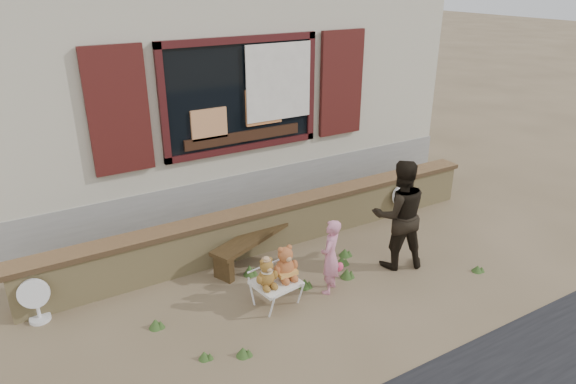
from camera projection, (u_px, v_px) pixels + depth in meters
ground at (311, 276)px, 6.84m from camera, size 80.00×80.00×0.00m
shopfront at (183, 73)px, 9.61m from camera, size 8.04×5.13×4.00m
brick_wall at (274, 224)px, 7.50m from camera, size 7.10×0.36×0.67m
bench at (256, 240)px, 7.16m from camera, size 1.53×0.91×0.39m
folding_chair at (276, 284)px, 6.16m from camera, size 0.58×0.53×0.32m
teddy_bear_left at (266, 272)px, 5.99m from camera, size 0.31×0.28×0.38m
teddy_bear_right at (285, 262)px, 6.14m from camera, size 0.37×0.33×0.45m
child at (330, 257)px, 6.34m from camera, size 0.43×0.41×0.99m
adult at (399, 215)px, 6.82m from camera, size 0.90×0.80×1.53m
fan_left at (36, 300)px, 5.86m from camera, size 0.36×0.24×0.56m
fan_right at (399, 201)px, 8.40m from camera, size 0.34×0.23×0.56m
grass_tufts at (290, 291)px, 6.42m from camera, size 4.78×1.64×0.15m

